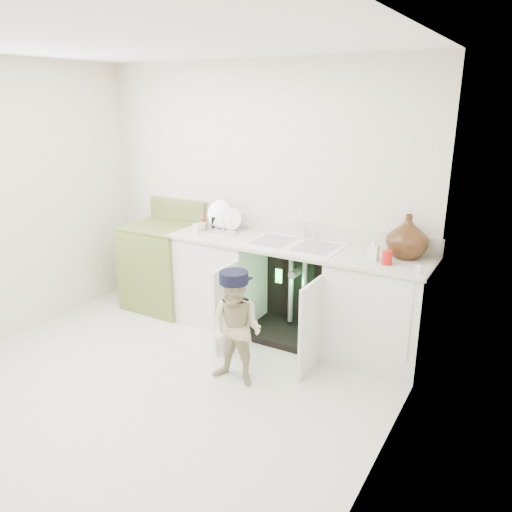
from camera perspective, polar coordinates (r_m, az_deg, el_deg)
The scene contains 5 objects.
ground at distance 4.18m, azimuth -10.46°, elevation -13.69°, with size 3.50×3.50×0.00m, color beige.
room_shell at distance 3.70m, azimuth -11.53°, elevation 3.11°, with size 6.00×5.50×1.26m.
counter_run at distance 4.59m, azimuth 4.74°, elevation -3.78°, with size 2.44×1.02×1.26m.
avocado_stove at distance 5.38m, azimuth -10.49°, elevation -1.00°, with size 0.72×0.65×1.12m.
repair_worker at distance 3.87m, azimuth -2.28°, elevation -8.26°, with size 0.45×0.78×0.92m.
Camera 1 is at (2.40, -2.66, 2.16)m, focal length 35.00 mm.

